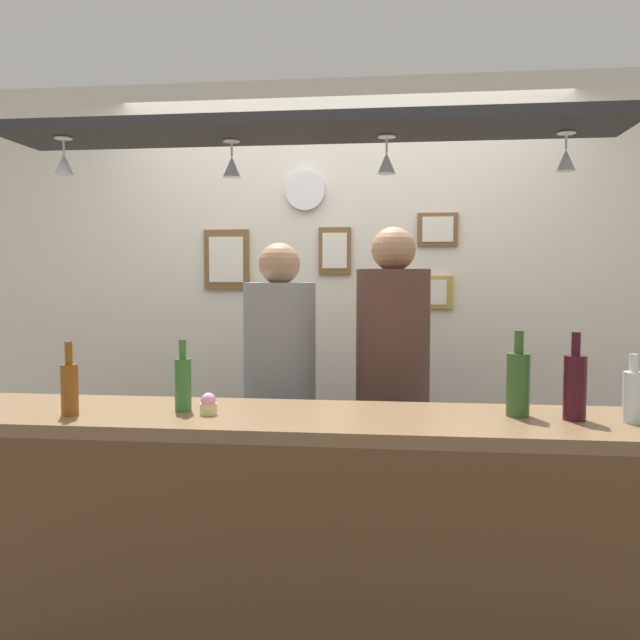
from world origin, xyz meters
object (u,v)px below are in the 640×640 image
(bottle_beer_amber_tall, at_px, (69,387))
(person_middle_brown_shirt, at_px, (393,375))
(picture_frame_caricature, at_px, (227,260))
(person_left_grey_shirt, at_px, (280,383))
(bottle_champagne_green, at_px, (518,382))
(wall_clock, at_px, (305,191))
(bottle_wine_dark_red, at_px, (575,386))
(picture_frame_crest, at_px, (335,251))
(picture_frame_lower_pair, at_px, (426,292))
(bottle_soda_clear, at_px, (633,395))
(cupcake, at_px, (208,405))
(bottle_beer_green_import, at_px, (183,382))
(picture_frame_upper_small, at_px, (438,229))

(bottle_beer_amber_tall, bearing_deg, person_middle_brown_shirt, 38.18)
(picture_frame_caricature, bearing_deg, person_left_grey_shirt, -56.60)
(bottle_champagne_green, xyz_separation_m, wall_clock, (-0.94, 1.34, 0.85))
(bottle_wine_dark_red, relative_size, picture_frame_crest, 1.15)
(picture_frame_lower_pair, bearing_deg, bottle_beer_amber_tall, -130.36)
(bottle_beer_amber_tall, distance_m, picture_frame_crest, 1.79)
(person_left_grey_shirt, distance_m, bottle_soda_clear, 1.54)
(bottle_wine_dark_red, distance_m, cupcake, 1.26)
(bottle_beer_amber_tall, xyz_separation_m, wall_clock, (0.62, 1.52, 0.87))
(bottle_soda_clear, bearing_deg, picture_frame_caricature, 141.18)
(bottle_beer_amber_tall, height_order, bottle_wine_dark_red, bottle_wine_dark_red)
(wall_clock, bearing_deg, cupcake, -95.58)
(picture_frame_caricature, bearing_deg, picture_frame_lower_pair, 0.00)
(bottle_champagne_green, height_order, bottle_wine_dark_red, same)
(person_left_grey_shirt, distance_m, bottle_wine_dark_red, 1.38)
(bottle_beer_green_import, height_order, picture_frame_crest, picture_frame_crest)
(bottle_beer_amber_tall, relative_size, picture_frame_lower_pair, 0.87)
(bottle_beer_green_import, bearing_deg, wall_clock, 79.70)
(person_middle_brown_shirt, bearing_deg, bottle_beer_amber_tall, -141.82)
(person_left_grey_shirt, height_order, bottle_champagne_green, person_left_grey_shirt)
(picture_frame_lower_pair, bearing_deg, wall_clock, -179.47)
(bottle_champagne_green, xyz_separation_m, bottle_wine_dark_red, (0.18, -0.04, -0.00))
(bottle_soda_clear, bearing_deg, person_left_grey_shirt, 149.95)
(bottle_beer_green_import, relative_size, picture_frame_caricature, 0.76)
(cupcake, height_order, picture_frame_upper_small, picture_frame_upper_small)
(bottle_beer_green_import, distance_m, cupcake, 0.14)
(person_left_grey_shirt, height_order, picture_frame_crest, picture_frame_crest)
(person_left_grey_shirt, relative_size, bottle_beer_amber_tall, 6.38)
(bottle_wine_dark_red, relative_size, cupcake, 3.85)
(bottle_wine_dark_red, relative_size, picture_frame_lower_pair, 1.00)
(bottle_soda_clear, distance_m, bottle_wine_dark_red, 0.18)
(person_middle_brown_shirt, distance_m, picture_frame_caricature, 1.28)
(bottle_soda_clear, bearing_deg, bottle_champagne_green, 170.31)
(bottle_champagne_green, bearing_deg, picture_frame_lower_pair, 101.20)
(bottle_soda_clear, height_order, picture_frame_caricature, picture_frame_caricature)
(person_middle_brown_shirt, xyz_separation_m, picture_frame_upper_small, (0.24, 0.64, 0.72))
(bottle_beer_green_import, xyz_separation_m, picture_frame_upper_small, (0.99, 1.40, 0.64))
(bottle_soda_clear, distance_m, cupcake, 1.44)
(bottle_beer_green_import, xyz_separation_m, wall_clock, (0.25, 1.39, 0.86))
(picture_frame_upper_small, bearing_deg, bottle_beer_amber_tall, -131.70)
(person_middle_brown_shirt, relative_size, bottle_soda_clear, 7.52)
(person_left_grey_shirt, height_order, bottle_beer_green_import, person_left_grey_shirt)
(picture_frame_upper_small, bearing_deg, picture_frame_lower_pair, 180.00)
(person_left_grey_shirt, bearing_deg, cupcake, -97.61)
(bottle_beer_amber_tall, relative_size, wall_clock, 1.18)
(person_left_grey_shirt, xyz_separation_m, picture_frame_caricature, (-0.42, 0.64, 0.60))
(picture_frame_upper_small, height_order, picture_frame_lower_pair, picture_frame_upper_small)
(bottle_soda_clear, bearing_deg, wall_clock, 132.76)
(bottle_wine_dark_red, xyz_separation_m, wall_clock, (-1.12, 1.39, 0.85))
(cupcake, bearing_deg, picture_frame_lower_pair, 60.84)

